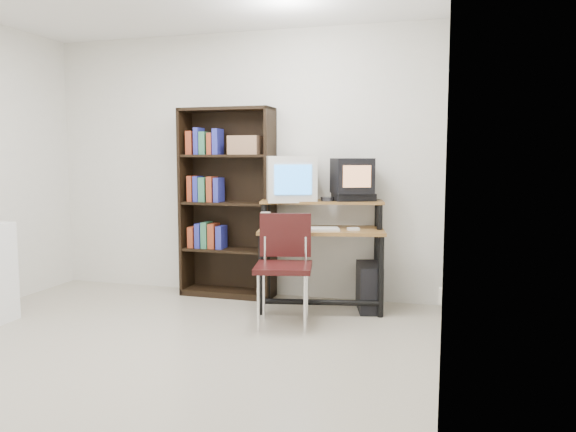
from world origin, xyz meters
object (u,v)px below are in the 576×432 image
(pc_tower, at_px, (369,287))
(bookshelf, at_px, (228,201))
(crt_tv, at_px, (352,176))
(school_chair, at_px, (284,257))
(crt_monitor, at_px, (291,179))
(computer_desk, at_px, (321,235))

(pc_tower, relative_size, bookshelf, 0.24)
(pc_tower, height_order, bookshelf, bookshelf)
(crt_tv, distance_m, school_chair, 1.04)
(bookshelf, bearing_deg, crt_tv, -3.98)
(crt_monitor, height_order, school_chair, crt_monitor)
(computer_desk, distance_m, crt_monitor, 0.59)
(computer_desk, bearing_deg, pc_tower, -3.15)
(school_chair, bearing_deg, pc_tower, 32.63)
(crt_tv, distance_m, bookshelf, 1.28)
(crt_monitor, relative_size, pc_tower, 1.26)
(computer_desk, relative_size, crt_monitor, 2.12)
(pc_tower, bearing_deg, computer_desk, 174.00)
(crt_monitor, distance_m, school_chair, 0.88)
(bookshelf, bearing_deg, computer_desk, -12.66)
(crt_monitor, relative_size, school_chair, 0.62)
(crt_tv, bearing_deg, bookshelf, 150.78)
(bookshelf, bearing_deg, school_chair, -43.33)
(crt_monitor, distance_m, pc_tower, 1.22)
(crt_tv, relative_size, pc_tower, 0.98)
(crt_tv, bearing_deg, computer_desk, -176.20)
(computer_desk, height_order, crt_tv, crt_tv)
(bookshelf, bearing_deg, crt_monitor, -12.96)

